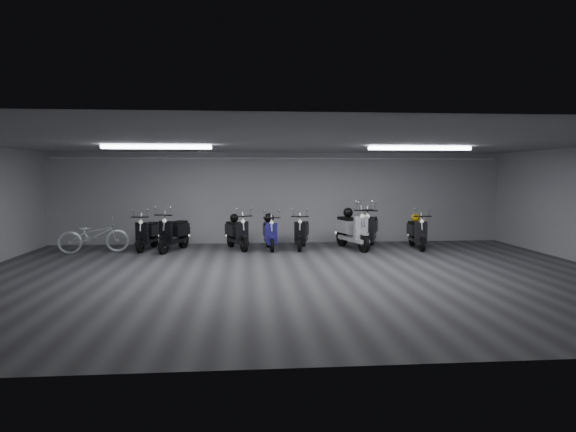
{
  "coord_description": "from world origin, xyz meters",
  "views": [
    {
      "loc": [
        -1.03,
        -10.28,
        2.14
      ],
      "look_at": [
        0.05,
        2.5,
        1.05
      ],
      "focal_mm": 30.86,
      "sensor_mm": 36.0,
      "label": 1
    }
  ],
  "objects": [
    {
      "name": "scooter_4",
      "position": [
        -0.37,
        3.63,
        0.59
      ],
      "size": [
        0.62,
        1.61,
        1.18
      ],
      "primitive_type": null,
      "rotation": [
        0.0,
        0.0,
        0.06
      ],
      "color": "navy",
      "rests_on": "floor"
    },
    {
      "name": "scooter_8",
      "position": [
        2.5,
        3.64,
        0.71
      ],
      "size": [
        1.25,
        2.0,
        1.41
      ],
      "primitive_type": null,
      "rotation": [
        0.0,
        0.0,
        -0.35
      ],
      "color": "black",
      "rests_on": "floor"
    },
    {
      "name": "fluor_strip_right",
      "position": [
        3.0,
        1.0,
        2.74
      ],
      "size": [
        2.4,
        0.18,
        0.08
      ],
      "primitive_type": "cube",
      "color": "white",
      "rests_on": "ceiling"
    },
    {
      "name": "fluor_strip_left",
      "position": [
        -3.0,
        1.0,
        2.74
      ],
      "size": [
        2.4,
        0.18,
        0.08
      ],
      "primitive_type": "cube",
      "color": "white",
      "rests_on": "ceiling"
    },
    {
      "name": "floor",
      "position": [
        0.0,
        0.0,
        -0.01
      ],
      "size": [
        14.0,
        10.0,
        0.01
      ],
      "primitive_type": "cube",
      "color": "#3D3D40",
      "rests_on": "ground"
    },
    {
      "name": "scooter_9",
      "position": [
        3.84,
        3.42,
        0.61
      ],
      "size": [
        0.67,
        1.67,
        1.22
      ],
      "primitive_type": null,
      "rotation": [
        0.0,
        0.0,
        -0.08
      ],
      "color": "black",
      "rests_on": "floor"
    },
    {
      "name": "scooter_3",
      "position": [
        -1.3,
        3.7,
        0.62
      ],
      "size": [
        1.11,
        1.74,
        1.23
      ],
      "primitive_type": null,
      "rotation": [
        0.0,
        0.0,
        0.37
      ],
      "color": "black",
      "rests_on": "floor"
    },
    {
      "name": "helmet_3",
      "position": [
        3.86,
        3.65,
        0.88
      ],
      "size": [
        0.25,
        0.25,
        0.25
      ],
      "primitive_type": "sphere",
      "color": "#D69D0C",
      "rests_on": "scooter_9"
    },
    {
      "name": "helmet_1",
      "position": [
        -0.38,
        3.85,
        0.88
      ],
      "size": [
        0.29,
        0.29,
        0.29
      ],
      "primitive_type": "sphere",
      "color": "black",
      "rests_on": "scooter_4"
    },
    {
      "name": "bicycle",
      "position": [
        -5.16,
        3.44,
        0.59
      ],
      "size": [
        1.91,
        1.06,
        1.17
      ],
      "primitive_type": "imported",
      "rotation": [
        0.0,
        0.0,
        1.82
      ],
      "color": "silver",
      "rests_on": "floor"
    },
    {
      "name": "helmet_0",
      "position": [
        -1.38,
        3.91,
        0.88
      ],
      "size": [
        0.24,
        0.24,
        0.24
      ],
      "primitive_type": "sphere",
      "color": "black",
      "rests_on": "scooter_3"
    },
    {
      "name": "scooter_0",
      "position": [
        -3.81,
        3.83,
        0.61
      ],
      "size": [
        0.81,
        1.7,
        1.22
      ],
      "primitive_type": null,
      "rotation": [
        0.0,
        0.0,
        -0.16
      ],
      "color": "black",
      "rests_on": "floor"
    },
    {
      "name": "scooter_6",
      "position": [
        1.97,
        3.49,
        0.72
      ],
      "size": [
        1.16,
        2.04,
        1.44
      ],
      "primitive_type": null,
      "rotation": [
        0.0,
        0.0,
        0.28
      ],
      "color": "silver",
      "rests_on": "floor"
    },
    {
      "name": "front_wall",
      "position": [
        0.0,
        -5.0,
        1.4
      ],
      "size": [
        14.0,
        0.01,
        2.8
      ],
      "primitive_type": "cube",
      "color": "#ADADB0",
      "rests_on": "ground"
    },
    {
      "name": "scooter_1",
      "position": [
        -3.05,
        3.57,
        0.65
      ],
      "size": [
        1.14,
        1.85,
        1.3
      ],
      "primitive_type": null,
      "rotation": [
        0.0,
        0.0,
        -0.34
      ],
      "color": "black",
      "rests_on": "floor"
    },
    {
      "name": "helmet_2",
      "position": [
        1.9,
        3.74,
        1.03
      ],
      "size": [
        0.28,
        0.28,
        0.28
      ],
      "primitive_type": "sphere",
      "color": "black",
      "rests_on": "scooter_6"
    },
    {
      "name": "conduit",
      "position": [
        0.0,
        4.92,
        2.62
      ],
      "size": [
        13.6,
        0.05,
        0.05
      ],
      "primitive_type": "cylinder",
      "rotation": [
        0.0,
        1.57,
        0.0
      ],
      "color": "white",
      "rests_on": "back_wall"
    },
    {
      "name": "ceiling",
      "position": [
        0.0,
        0.0,
        2.8
      ],
      "size": [
        14.0,
        10.0,
        0.01
      ],
      "primitive_type": "cube",
      "color": "gray",
      "rests_on": "ground"
    },
    {
      "name": "scooter_5",
      "position": [
        0.54,
        3.65,
        0.61
      ],
      "size": [
        0.88,
        1.71,
        1.21
      ],
      "primitive_type": null,
      "rotation": [
        0.0,
        0.0,
        -0.22
      ],
      "color": "black",
      "rests_on": "floor"
    },
    {
      "name": "back_wall",
      "position": [
        0.0,
        5.0,
        1.4
      ],
      "size": [
        14.0,
        0.01,
        2.8
      ],
      "primitive_type": "cube",
      "color": "#ADADB0",
      "rests_on": "ground"
    }
  ]
}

